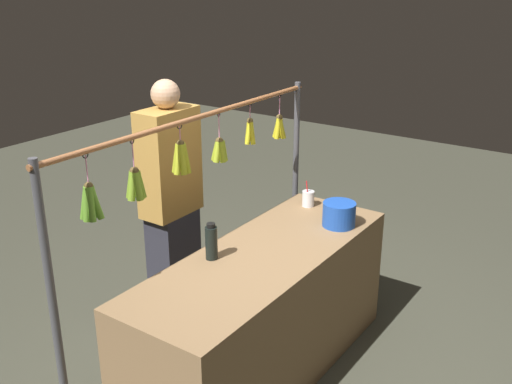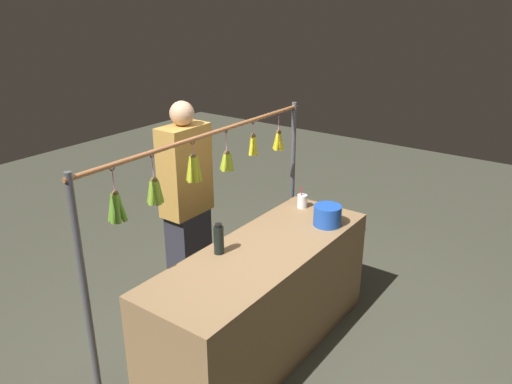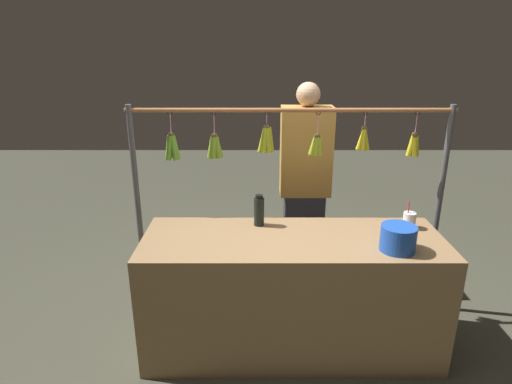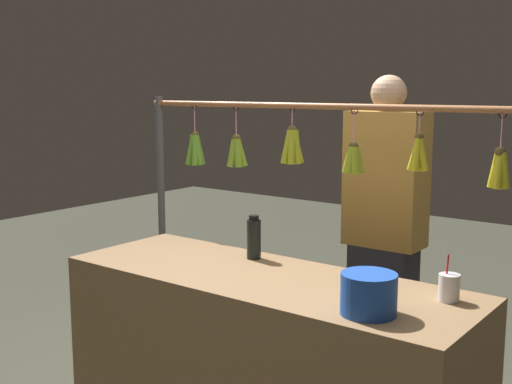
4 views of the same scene
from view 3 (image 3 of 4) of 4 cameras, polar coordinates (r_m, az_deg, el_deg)
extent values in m
plane|color=#414234|center=(3.32, 4.52, -19.48)|extent=(12.00, 12.00, 0.00)
cube|color=olive|center=(3.08, 4.73, -13.27)|extent=(2.01, 0.70, 0.85)
cylinder|color=#4C4C51|center=(3.58, 23.01, -2.68)|extent=(0.04, 0.04, 1.67)
cylinder|color=#4C4C51|center=(3.42, -15.36, -2.80)|extent=(0.04, 0.04, 1.67)
cylinder|color=#9E6038|center=(3.10, 4.65, 10.82)|extent=(2.36, 0.03, 0.03)
torus|color=black|center=(3.30, 20.73, 9.86)|extent=(0.04, 0.01, 0.04)
cylinder|color=pink|center=(3.31, 20.56, 8.47)|extent=(0.01, 0.01, 0.16)
sphere|color=brown|center=(3.33, 20.40, 7.12)|extent=(0.05, 0.05, 0.05)
cylinder|color=gold|center=(3.34, 19.95, 5.83)|extent=(0.06, 0.04, 0.16)
cylinder|color=gold|center=(3.33, 20.37, 5.74)|extent=(0.04, 0.07, 0.16)
cylinder|color=gold|center=(3.35, 20.54, 5.80)|extent=(0.06, 0.04, 0.16)
cylinder|color=gold|center=(3.36, 20.12, 5.89)|extent=(0.04, 0.07, 0.16)
torus|color=black|center=(3.19, 14.41, 10.20)|extent=(0.04, 0.01, 0.04)
cylinder|color=pink|center=(3.20, 14.33, 9.19)|extent=(0.01, 0.01, 0.11)
sphere|color=brown|center=(3.21, 14.25, 8.23)|extent=(0.04, 0.04, 0.04)
cylinder|color=gold|center=(3.22, 13.85, 6.84)|extent=(0.07, 0.03, 0.16)
cylinder|color=gold|center=(3.21, 14.17, 6.77)|extent=(0.04, 0.06, 0.16)
cylinder|color=gold|center=(3.23, 14.41, 6.83)|extent=(0.07, 0.04, 0.16)
cylinder|color=gold|center=(3.24, 14.08, 6.90)|extent=(0.03, 0.05, 0.16)
torus|color=black|center=(3.12, 8.30, 10.42)|extent=(0.04, 0.01, 0.04)
cylinder|color=pink|center=(3.14, 8.22, 8.81)|extent=(0.01, 0.01, 0.17)
sphere|color=brown|center=(3.15, 8.14, 7.25)|extent=(0.05, 0.05, 0.05)
cylinder|color=#9DB227|center=(3.17, 7.65, 6.08)|extent=(0.07, 0.04, 0.14)
cylinder|color=#9DB227|center=(3.15, 8.03, 5.98)|extent=(0.05, 0.06, 0.14)
cylinder|color=#9DB227|center=(3.16, 8.44, 6.00)|extent=(0.05, 0.05, 0.14)
cylinder|color=#9DB227|center=(3.19, 8.40, 6.13)|extent=(0.06, 0.05, 0.14)
cylinder|color=#9DB227|center=(3.19, 7.93, 6.17)|extent=(0.05, 0.07, 0.14)
torus|color=black|center=(3.09, 1.44, 10.52)|extent=(0.04, 0.01, 0.04)
cylinder|color=pink|center=(3.10, 1.43, 9.52)|extent=(0.01, 0.01, 0.11)
sphere|color=brown|center=(3.11, 1.42, 8.56)|extent=(0.05, 0.05, 0.05)
cylinder|color=#ADB725|center=(3.13, 0.91, 6.94)|extent=(0.08, 0.04, 0.18)
cylinder|color=#ADB725|center=(3.11, 1.16, 6.86)|extent=(0.06, 0.07, 0.19)
cylinder|color=#ADB725|center=(3.11, 1.66, 6.86)|extent=(0.05, 0.06, 0.18)
cylinder|color=#ADB725|center=(3.13, 1.91, 6.96)|extent=(0.06, 0.04, 0.18)
cylinder|color=#ADB725|center=(3.15, 1.66, 7.04)|extent=(0.06, 0.08, 0.19)
cylinder|color=#ADB725|center=(3.15, 1.20, 7.05)|extent=(0.05, 0.06, 0.18)
torus|color=black|center=(3.11, -5.64, 10.48)|extent=(0.04, 0.01, 0.04)
cylinder|color=pink|center=(3.12, -5.59, 8.89)|extent=(0.01, 0.01, 0.17)
sphere|color=brown|center=(3.14, -5.54, 7.36)|extent=(0.05, 0.05, 0.05)
cylinder|color=#7CA72A|center=(3.16, -5.95, 5.95)|extent=(0.07, 0.04, 0.16)
cylinder|color=#7CA72A|center=(3.13, -5.66, 5.86)|extent=(0.05, 0.08, 0.17)
cylinder|color=#7CA72A|center=(3.14, -5.14, 5.91)|extent=(0.06, 0.05, 0.16)
cylinder|color=#7CA72A|center=(3.17, -5.09, 6.02)|extent=(0.08, 0.06, 0.17)
cylinder|color=#7CA72A|center=(3.18, -5.61, 6.05)|extent=(0.05, 0.07, 0.16)
torus|color=black|center=(3.15, -11.40, 10.32)|extent=(0.04, 0.01, 0.04)
cylinder|color=pink|center=(3.17, -11.31, 8.84)|extent=(0.01, 0.01, 0.16)
sphere|color=brown|center=(3.18, -11.21, 7.41)|extent=(0.05, 0.05, 0.05)
cylinder|color=#639E2D|center=(3.20, -11.58, 5.83)|extent=(0.06, 0.04, 0.18)
cylinder|color=#639E2D|center=(3.18, -11.44, 5.76)|extent=(0.06, 0.06, 0.18)
cylinder|color=#639E2D|center=(3.18, -10.90, 5.77)|extent=(0.06, 0.07, 0.18)
cylinder|color=#639E2D|center=(3.19, -10.66, 5.85)|extent=(0.07, 0.04, 0.18)
cylinder|color=#639E2D|center=(3.22, -10.83, 5.95)|extent=(0.05, 0.07, 0.18)
cylinder|color=#639E2D|center=(3.22, -11.33, 5.93)|extent=(0.06, 0.06, 0.18)
cylinder|color=black|center=(3.02, 0.40, -2.65)|extent=(0.07, 0.07, 0.20)
cylinder|color=black|center=(2.98, 0.41, -0.63)|extent=(0.05, 0.05, 0.02)
cylinder|color=#1E4DB5|center=(2.80, 18.40, -5.87)|extent=(0.22, 0.22, 0.16)
cylinder|color=silver|center=(3.17, 19.73, -3.57)|extent=(0.09, 0.09, 0.11)
cylinder|color=red|center=(3.15, 19.59, -2.90)|extent=(0.01, 0.03, 0.19)
cube|color=#2D2D38|center=(3.87, 6.23, -6.15)|extent=(0.34, 0.23, 0.85)
cube|color=#BF8C3F|center=(3.61, 6.68, 5.37)|extent=(0.42, 0.23, 0.74)
sphere|color=tan|center=(3.52, 6.98, 12.80)|extent=(0.19, 0.19, 0.19)
camera|label=1|loc=(2.58, -75.97, 14.04)|focal=41.90mm
camera|label=2|loc=(2.53, -77.08, 15.99)|focal=35.32mm
camera|label=4|loc=(2.05, 81.07, -7.42)|focal=45.96mm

